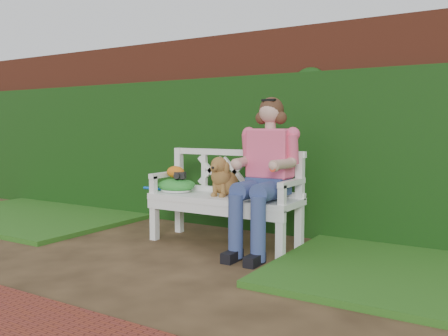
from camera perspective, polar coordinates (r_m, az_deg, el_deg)
The scene contains 11 objects.
ground at distance 4.20m, azimuth -11.14°, elevation -10.97°, with size 60.00×60.00×0.00m, color #2F2114.
brick_wall at distance 5.59m, azimuth 1.98°, elevation 4.49°, with size 10.00×0.30×2.20m, color brown.
ivy_hedge at distance 5.40m, azimuth 0.83°, elevation 1.82°, with size 10.00×0.18×1.70m, color #13410B.
grass_left at distance 6.53m, azimuth -21.44°, elevation -5.26°, with size 2.60×2.00×0.05m, color #22531C.
garden_bench at distance 4.65m, azimuth 0.00°, elevation -6.27°, with size 1.58×0.60×0.48m, color white, non-canonical shape.
seated_woman at distance 4.34m, azimuth 5.27°, elevation -0.96°, with size 0.59×0.79×1.40m, color #F8595F, non-canonical shape.
dog at distance 4.60m, azimuth 0.00°, elevation -0.93°, with size 0.26×0.35×0.39m, color olive, non-canonical shape.
tennis_racket at distance 4.92m, azimuth -6.14°, elevation -2.68°, with size 0.61×0.25×0.03m, color white, non-canonical shape.
green_bag at distance 4.91m, azimuth -5.80°, elevation -2.04°, with size 0.41×0.31×0.14m, color #277223, non-canonical shape.
camera_item at distance 4.85m, azimuth -5.30°, elevation -0.88°, with size 0.11×0.08×0.07m, color black.
baseball_glove at distance 4.92m, azimuth -5.85°, elevation -0.49°, with size 0.20×0.15×0.12m, color orange.
Camera 1 is at (2.74, -2.97, 1.15)m, focal length 38.00 mm.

